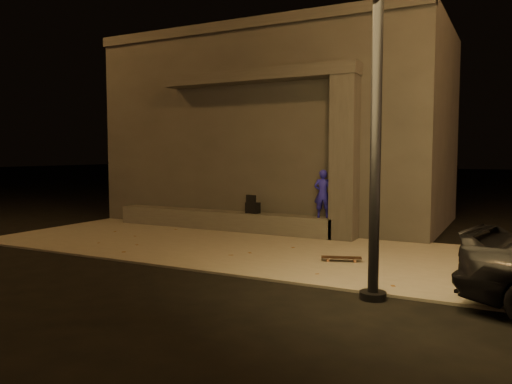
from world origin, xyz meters
The scene contains 9 objects.
ground centered at (0.00, 0.00, 0.00)m, with size 120.00×120.00×0.00m, color black.
sidewalk centered at (0.00, 2.00, 0.02)m, with size 11.00×4.40×0.04m, color slate.
building centered at (-1.00, 6.49, 2.61)m, with size 9.00×5.10×5.22m.
ledge centered at (-1.50, 3.75, 0.27)m, with size 6.00×0.55×0.45m, color #4D4A46.
column centered at (1.70, 3.75, 1.84)m, with size 0.55×0.55×3.60m, color #393634.
canopy centered at (-0.50, 3.80, 3.78)m, with size 5.00×0.70×0.28m, color #393634.
skateboarder centered at (1.20, 3.75, 1.04)m, with size 0.40×0.26×1.09m, color #201CBC.
backpack centered at (-0.59, 3.75, 0.65)m, with size 0.36×0.27×0.45m.
skateboard centered at (2.37, 1.50, 0.10)m, with size 0.72×0.41×0.08m.
Camera 1 is at (5.06, -6.91, 1.95)m, focal length 35.00 mm.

